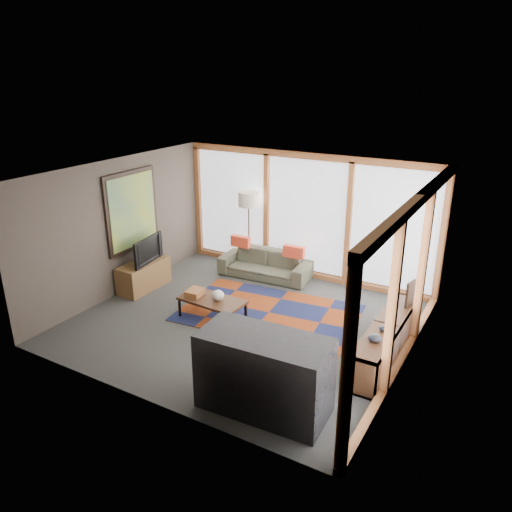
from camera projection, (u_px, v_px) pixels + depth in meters
The scene contains 17 objects.
ground at pixel (244, 322), 8.66m from camera, with size 5.50×5.50×0.00m, color #31312F.
room_envelope at pixel (286, 234), 8.33m from camera, with size 5.52×5.02×2.62m.
rug at pixel (269, 313), 8.98m from camera, with size 3.09×1.99×0.01m, color maroon.
sofa at pixel (265, 264), 10.45m from camera, with size 1.90×0.74×0.56m, color #3A3C2D.
pillow_left at pixel (241, 241), 10.60m from camera, with size 0.43×0.13×0.23m, color #DD4125.
pillow_right at pixel (294, 252), 10.01m from camera, with size 0.43×0.13×0.24m, color #DD4125.
floor_lamp at pixel (249, 232), 10.62m from camera, with size 0.43×0.43×1.73m, color #32251A, non-canonical shape.
coffee_table at pixel (212, 309), 8.70m from camera, with size 1.15×0.58×0.38m, color #311E0F, non-canonical shape.
book_stack at pixel (195, 293), 8.76m from camera, with size 0.25×0.32×0.11m, color brown.
vase at pixel (218, 295), 8.57m from camera, with size 0.21×0.21×0.18m, color beige.
bookshelf at pixel (386, 341), 7.52m from camera, with size 0.42×2.30×0.58m, color #311E0F, non-canonical shape.
bowl_a at pixel (375, 338), 6.93m from camera, with size 0.19×0.19×0.10m, color black.
bowl_b at pixel (385, 328), 7.20m from camera, with size 0.15×0.15×0.08m, color black.
shelf_picture at pixel (412, 293), 7.90m from camera, with size 0.04×0.33×0.43m, color black.
tv_console at pixel (144, 275), 9.89m from camera, with size 0.47×1.12×0.56m, color brown.
television at pixel (144, 250), 9.69m from camera, with size 0.92×0.12×0.53m, color black.
bar_counter at pixel (264, 374), 6.30m from camera, with size 1.65×0.77×1.05m, color black.
Camera 1 is at (4.01, -6.55, 4.15)m, focal length 35.00 mm.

